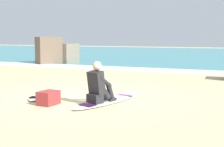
{
  "coord_description": "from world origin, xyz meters",
  "views": [
    {
      "loc": [
        3.96,
        -7.4,
        1.59
      ],
      "look_at": [
        0.44,
        0.72,
        0.55
      ],
      "focal_mm": 51.09,
      "sensor_mm": 36.0,
      "label": 1
    }
  ],
  "objects_px": {
    "surfboard_spare_near": "(46,95)",
    "beach_bag": "(48,98)",
    "surfer_seated": "(99,86)",
    "surfboard_main": "(109,101)"
  },
  "relations": [
    {
      "from": "surfboard_main",
      "to": "surfer_seated",
      "type": "height_order",
      "value": "surfer_seated"
    },
    {
      "from": "surfboard_main",
      "to": "beach_bag",
      "type": "xyz_separation_m",
      "value": [
        -1.18,
        -0.82,
        0.12
      ]
    },
    {
      "from": "surfer_seated",
      "to": "beach_bag",
      "type": "bearing_deg",
      "value": -158.33
    },
    {
      "from": "surfboard_spare_near",
      "to": "beach_bag",
      "type": "bearing_deg",
      "value": -51.54
    },
    {
      "from": "surfboard_main",
      "to": "surfer_seated",
      "type": "bearing_deg",
      "value": -102.78
    },
    {
      "from": "surfboard_spare_near",
      "to": "beach_bag",
      "type": "xyz_separation_m",
      "value": [
        0.7,
        -0.88,
        0.12
      ]
    },
    {
      "from": "beach_bag",
      "to": "surfboard_spare_near",
      "type": "bearing_deg",
      "value": 128.46
    },
    {
      "from": "surfboard_main",
      "to": "surfboard_spare_near",
      "type": "height_order",
      "value": "same"
    },
    {
      "from": "surfer_seated",
      "to": "surfboard_spare_near",
      "type": "relative_size",
      "value": 0.53
    },
    {
      "from": "surfer_seated",
      "to": "surfboard_spare_near",
      "type": "distance_m",
      "value": 1.89
    }
  ]
}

